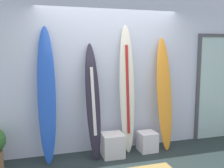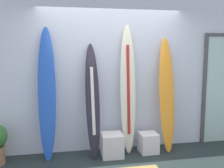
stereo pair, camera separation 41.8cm
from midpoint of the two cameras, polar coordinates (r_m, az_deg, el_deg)
The scene contains 7 objects.
wall_back at distance 4.61m, azimuth 2.23°, elevation 2.67°, with size 7.20×0.20×2.80m, color silver.
surfboard_cobalt at distance 4.22m, azimuth -11.58°, elevation -2.43°, with size 0.29×0.37×2.18m.
surfboard_charcoal at distance 4.26m, azimuth -1.54°, elevation -3.95°, with size 0.26×0.46×1.92m.
surfboard_ivory at distance 4.46m, azimuth 6.26°, elevation -1.39°, with size 0.28×0.32×2.23m.
surfboard_sunset at distance 4.66m, azimuth 14.65°, elevation -2.34°, with size 0.28×0.41×2.02m.
display_block_left at distance 4.69m, azimuth 10.70°, elevation -12.79°, with size 0.32×0.32×0.34m.
display_block_center at distance 4.46m, azimuth 2.77°, elevation -13.48°, with size 0.36×0.36×0.39m.
Camera 2 is at (-0.84, -3.22, 1.81)m, focal length 40.99 mm.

